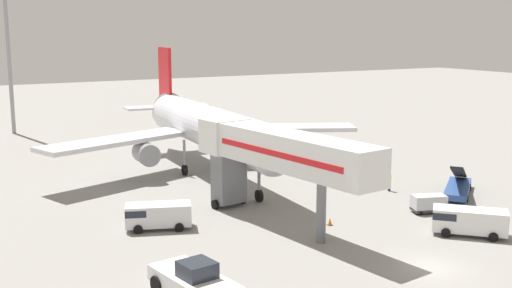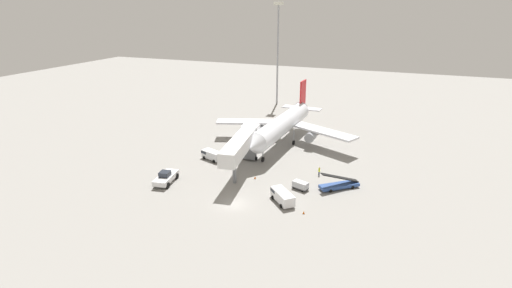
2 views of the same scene
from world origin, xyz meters
The scene contains 12 objects.
ground_plane centered at (0.00, 0.00, 0.00)m, with size 300.00×300.00×0.00m, color gray.
airplane_at_gate centered at (-1.36, 30.84, 4.96)m, with size 34.92×36.37×12.72m.
jet_bridge centered at (-4.08, 12.87, 5.65)m, with size 5.80×18.75×7.50m.
pushback_tug centered at (-15.04, 2.75, 1.10)m, with size 3.60×6.54×2.36m.
belt_loader_truck centered at (15.09, 12.11, 0.78)m, with size 6.87×6.16×3.39m.
service_van_mid_right centered at (7.11, 3.58, 1.14)m, with size 5.13×5.20×1.97m.
service_van_mid_left centered at (-12.47, 16.02, 1.11)m, with size 5.31×3.56×1.93m.
baggage_cart_far_left centered at (8.71, 9.20, 0.82)m, with size 3.03×2.19×1.48m.
ground_crew_worker_foreground centered at (10.52, 16.21, 0.94)m, with size 0.37×0.37×1.78m.
safety_cone_alpha centered at (-0.41, 10.35, 0.29)m, with size 0.39×0.39×0.59m.
safety_cone_bravo centered at (11.48, 1.11, 0.26)m, with size 0.34×0.34×0.53m.
apron_light_mast centered at (-15.27, 67.68, 21.43)m, with size 2.40×2.40×31.95m.
Camera 2 is at (23.80, -50.80, 30.79)m, focal length 26.87 mm.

